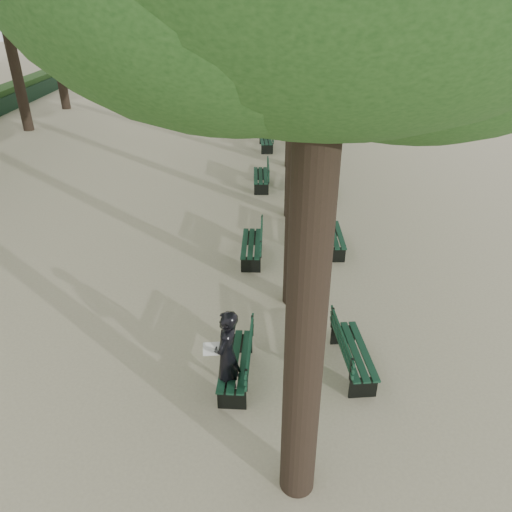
{
  "coord_description": "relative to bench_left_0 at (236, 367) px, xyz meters",
  "views": [
    {
      "loc": [
        1.16,
        -7.03,
        6.74
      ],
      "look_at": [
        0.6,
        3.0,
        1.2
      ],
      "focal_mm": 35.0,
      "sensor_mm": 36.0,
      "label": 1
    }
  ],
  "objects": [
    {
      "name": "ground",
      "position": [
        -0.37,
        -0.25,
        -0.27
      ],
      "size": [
        120.0,
        120.0,
        0.0
      ],
      "primitive_type": "plane",
      "color": "tan",
      "rests_on": "ground"
    },
    {
      "name": "bench_right_0",
      "position": [
        2.27,
        0.41,
        0.0
      ],
      "size": [
        0.81,
        1.86,
        0.92
      ],
      "color": "black",
      "rests_on": "ground"
    },
    {
      "name": "bench_left_2",
      "position": [
        -0.0,
        10.27,
        0.0
      ],
      "size": [
        0.67,
        1.83,
        0.92
      ],
      "color": "black",
      "rests_on": "ground"
    },
    {
      "name": "pedestrian_a",
      "position": [
        -7.13,
        25.36,
        0.66
      ],
      "size": [
        0.48,
        0.95,
        1.87
      ],
      "primitive_type": "imported",
      "rotation": [
        0.0,
        0.0,
        4.83
      ],
      "color": "#262628",
      "rests_on": "ground"
    },
    {
      "name": "bench_right_2",
      "position": [
        2.27,
        9.81,
        0.0
      ],
      "size": [
        0.68,
        1.83,
        0.92
      ],
      "color": "black",
      "rests_on": "ground"
    },
    {
      "name": "bench_right_3",
      "position": [
        2.27,
        15.65,
        0.0
      ],
      "size": [
        0.74,
        1.85,
        0.92
      ],
      "color": "black",
      "rests_on": "ground"
    },
    {
      "name": "bench_right_1",
      "position": [
        2.27,
        5.48,
        0.0
      ],
      "size": [
        0.65,
        1.82,
        0.92
      ],
      "color": "black",
      "rests_on": "ground"
    },
    {
      "name": "pedestrian_b",
      "position": [
        3.22,
        26.37,
        0.67
      ],
      "size": [
        1.28,
        0.69,
        1.89
      ],
      "primitive_type": "imported",
      "rotation": [
        0.0,
        0.0,
        0.27
      ],
      "color": "#262628",
      "rests_on": "ground"
    },
    {
      "name": "bench_left_1",
      "position": [
        -0.0,
        4.81,
        0.0
      ],
      "size": [
        0.62,
        1.81,
        0.92
      ],
      "color": "black",
      "rests_on": "ground"
    },
    {
      "name": "bench_left_0",
      "position": [
        0.0,
        0.0,
        0.0
      ],
      "size": [
        0.58,
        1.8,
        0.92
      ],
      "color": "black",
      "rests_on": "ground"
    },
    {
      "name": "man_with_map",
      "position": [
        -0.11,
        -0.42,
        0.65
      ],
      "size": [
        0.7,
        0.8,
        1.83
      ],
      "color": "black",
      "rests_on": "ground"
    },
    {
      "name": "pedestrian_c",
      "position": [
        6.91,
        24.89,
        0.54
      ],
      "size": [
        0.91,
        0.9,
        1.62
      ],
      "primitive_type": "imported",
      "rotation": [
        0.0,
        0.0,
        5.51
      ],
      "color": "#262628",
      "rests_on": "ground"
    },
    {
      "name": "pedestrian_e",
      "position": [
        -6.71,
        24.65,
        0.55
      ],
      "size": [
        0.82,
        1.55,
        1.65
      ],
      "primitive_type": "imported",
      "rotation": [
        0.0,
        0.0,
        5.05
      ],
      "color": "#262628",
      "rests_on": "ground"
    },
    {
      "name": "bench_left_3",
      "position": [
        -0.0,
        15.11,
        0.0
      ],
      "size": [
        0.75,
        1.85,
        0.92
      ],
      "color": "black",
      "rests_on": "ground"
    }
  ]
}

